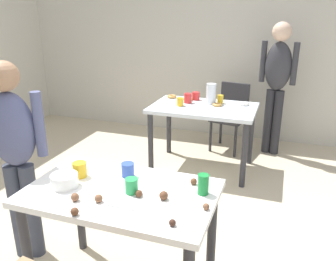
# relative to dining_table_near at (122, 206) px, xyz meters

# --- Properties ---
(wall_back) EXTENTS (6.40, 0.10, 2.60)m
(wall_back) POSITION_rel_dining_table_near_xyz_m (0.10, 3.28, 0.66)
(wall_back) COLOR beige
(wall_back) RESTS_ON ground_plane
(dining_table_near) EXTENTS (1.13, 0.68, 0.75)m
(dining_table_near) POSITION_rel_dining_table_near_xyz_m (0.00, 0.00, 0.00)
(dining_table_near) COLOR white
(dining_table_near) RESTS_ON ground_plane
(dining_table_far) EXTENTS (1.15, 0.75, 0.75)m
(dining_table_far) POSITION_rel_dining_table_near_xyz_m (0.02, 2.00, 0.01)
(dining_table_far) COLOR silver
(dining_table_far) RESTS_ON ground_plane
(chair_far_table) EXTENTS (0.47, 0.47, 0.87)m
(chair_far_table) POSITION_rel_dining_table_near_xyz_m (0.22, 2.73, -0.14)
(chair_far_table) COLOR #2D2D33
(chair_far_table) RESTS_ON ground_plane
(person_girl_near) EXTENTS (0.45, 0.29, 1.47)m
(person_girl_near) POSITION_rel_dining_table_near_xyz_m (-0.85, 0.09, 0.24)
(person_girl_near) COLOR #383D4C
(person_girl_near) RESTS_ON ground_plane
(person_adult_far) EXTENTS (0.45, 0.27, 1.64)m
(person_adult_far) POSITION_rel_dining_table_near_xyz_m (0.75, 2.75, 0.36)
(person_adult_far) COLOR #28282D
(person_adult_far) RESTS_ON ground_plane
(mixing_bowl) EXTENTS (0.16, 0.16, 0.08)m
(mixing_bowl) POSITION_rel_dining_table_near_xyz_m (-0.34, -0.07, 0.15)
(mixing_bowl) COLOR white
(mixing_bowl) RESTS_ON dining_table_near
(soda_can) EXTENTS (0.07, 0.07, 0.12)m
(soda_can) POSITION_rel_dining_table_near_xyz_m (0.47, 0.12, 0.17)
(soda_can) COLOR #198438
(soda_can) RESTS_ON dining_table_near
(fork_near) EXTENTS (0.17, 0.02, 0.01)m
(fork_near) POSITION_rel_dining_table_near_xyz_m (0.08, -0.17, 0.12)
(fork_near) COLOR silver
(fork_near) RESTS_ON dining_table_near
(cup_near_0) EXTENTS (0.08, 0.08, 0.09)m
(cup_near_0) POSITION_rel_dining_table_near_xyz_m (0.07, -0.01, 0.16)
(cup_near_0) COLOR green
(cup_near_0) RESTS_ON dining_table_near
(cup_near_1) EXTENTS (0.08, 0.08, 0.09)m
(cup_near_1) POSITION_rel_dining_table_near_xyz_m (-0.04, 0.18, 0.16)
(cup_near_1) COLOR #3351B2
(cup_near_1) RESTS_ON dining_table_near
(cup_near_2) EXTENTS (0.09, 0.09, 0.10)m
(cup_near_2) POSITION_rel_dining_table_near_xyz_m (-0.33, 0.07, 0.16)
(cup_near_2) COLOR yellow
(cup_near_2) RESTS_ON dining_table_near
(cake_ball_0) EXTENTS (0.04, 0.04, 0.04)m
(cake_ball_0) POSITION_rel_dining_table_near_xyz_m (0.41, -0.24, 0.13)
(cake_ball_0) COLOR #3D2319
(cake_ball_0) RESTS_ON dining_table_near
(cake_ball_1) EXTENTS (0.05, 0.05, 0.05)m
(cake_ball_1) POSITION_rel_dining_table_near_xyz_m (0.28, -0.02, 0.14)
(cake_ball_1) COLOR brown
(cake_ball_1) RESTS_ON dining_table_near
(cake_ball_2) EXTENTS (0.05, 0.05, 0.05)m
(cake_ball_2) POSITION_rel_dining_table_near_xyz_m (-0.06, -0.16, 0.14)
(cake_ball_2) COLOR brown
(cake_ball_2) RESTS_ON dining_table_near
(cake_ball_3) EXTENTS (0.04, 0.04, 0.04)m
(cake_ball_3) POSITION_rel_dining_table_near_xyz_m (-0.11, -0.32, 0.13)
(cake_ball_3) COLOR brown
(cake_ball_3) RESTS_ON dining_table_near
(cake_ball_4) EXTENTS (0.04, 0.04, 0.04)m
(cake_ball_4) POSITION_rel_dining_table_near_xyz_m (0.39, 0.21, 0.13)
(cake_ball_4) COLOR brown
(cake_ball_4) RESTS_ON dining_table_near
(cake_ball_5) EXTENTS (0.04, 0.04, 0.04)m
(cake_ball_5) POSITION_rel_dining_table_near_xyz_m (0.53, -0.04, 0.13)
(cake_ball_5) COLOR brown
(cake_ball_5) RESTS_ON dining_table_near
(cake_ball_6) EXTENTS (0.05, 0.05, 0.05)m
(cake_ball_6) POSITION_rel_dining_table_near_xyz_m (-0.19, -0.19, 0.14)
(cake_ball_6) COLOR brown
(cake_ball_6) RESTS_ON dining_table_near
(cake_ball_7) EXTENTS (0.05, 0.05, 0.05)m
(cake_ball_7) POSITION_rel_dining_table_near_xyz_m (-0.07, 0.26, 0.14)
(cake_ball_7) COLOR brown
(cake_ball_7) RESTS_ON dining_table_near
(cake_ball_8) EXTENTS (0.04, 0.04, 0.04)m
(cake_ball_8) POSITION_rel_dining_table_near_xyz_m (0.13, -0.04, 0.13)
(cake_ball_8) COLOR brown
(cake_ball_8) RESTS_ON dining_table_near
(pitcher_far) EXTENTS (0.11, 0.11, 0.23)m
(pitcher_far) POSITION_rel_dining_table_near_xyz_m (0.07, 2.14, 0.23)
(pitcher_far) COLOR white
(pitcher_far) RESTS_ON dining_table_far
(cup_far_0) EXTENTS (0.09, 0.09, 0.09)m
(cup_far_0) POSITION_rel_dining_table_near_xyz_m (-0.14, 2.26, 0.16)
(cup_far_0) COLOR red
(cup_far_0) RESTS_ON dining_table_far
(cup_far_1) EXTENTS (0.07, 0.07, 0.10)m
(cup_far_1) POSITION_rel_dining_table_near_xyz_m (0.17, 2.20, 0.16)
(cup_far_1) COLOR yellow
(cup_far_1) RESTS_ON dining_table_far
(cup_far_2) EXTENTS (0.09, 0.09, 0.11)m
(cup_far_2) POSITION_rel_dining_table_near_xyz_m (-0.19, 2.09, 0.17)
(cup_far_2) COLOR red
(cup_far_2) RESTS_ON dining_table_far
(cup_far_3) EXTENTS (0.07, 0.07, 0.09)m
(cup_far_3) POSITION_rel_dining_table_near_xyz_m (-0.23, 1.94, 0.16)
(cup_far_3) COLOR yellow
(cup_far_3) RESTS_ON dining_table_far
(donut_far_0) EXTENTS (0.10, 0.10, 0.03)m
(donut_far_0) POSITION_rel_dining_table_near_xyz_m (0.16, 2.07, 0.13)
(donut_far_0) COLOR gold
(donut_far_0) RESTS_ON dining_table_far
(donut_far_1) EXTENTS (0.11, 0.11, 0.03)m
(donut_far_1) POSITION_rel_dining_table_near_xyz_m (-0.44, 2.26, 0.13)
(donut_far_1) COLOR gold
(donut_far_1) RESTS_ON dining_table_far
(donut_far_2) EXTENTS (0.11, 0.11, 0.03)m
(donut_far_2) POSITION_rel_dining_table_near_xyz_m (0.44, 2.20, 0.13)
(donut_far_2) COLOR white
(donut_far_2) RESTS_ON dining_table_far
(donut_far_3) EXTENTS (0.11, 0.11, 0.03)m
(donut_far_3) POSITION_rel_dining_table_near_xyz_m (-0.21, 2.19, 0.13)
(donut_far_3) COLOR gold
(donut_far_3) RESTS_ON dining_table_far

